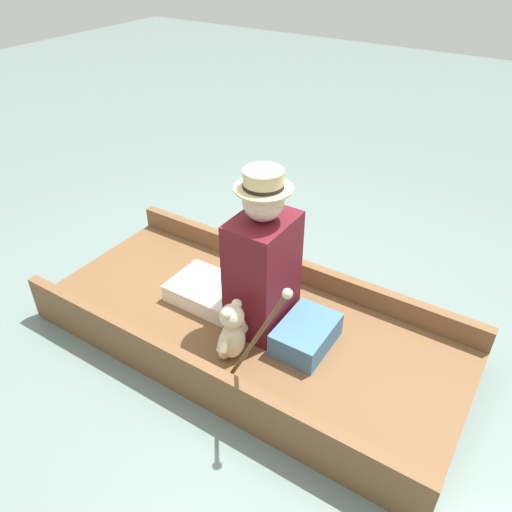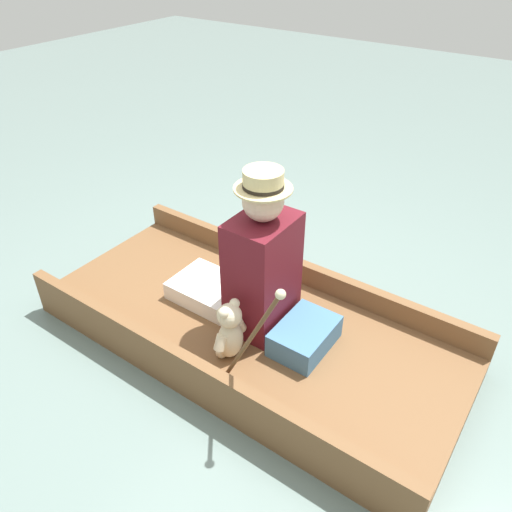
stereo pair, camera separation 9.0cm
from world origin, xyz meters
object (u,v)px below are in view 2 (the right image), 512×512
(wine_glass, at_px, (243,261))
(teddy_bear, at_px, (230,331))
(walking_cane, at_px, (254,334))
(seated_person, at_px, (253,267))

(wine_glass, bearing_deg, teddy_bear, -148.97)
(walking_cane, bearing_deg, teddy_bear, 58.14)
(seated_person, bearing_deg, wine_glass, 51.69)
(teddy_bear, xyz_separation_m, walking_cane, (-0.17, -0.27, 0.27))
(seated_person, relative_size, wine_glass, 7.91)
(teddy_bear, distance_m, walking_cane, 0.42)
(seated_person, relative_size, walking_cane, 1.28)
(seated_person, distance_m, teddy_bear, 0.37)
(seated_person, xyz_separation_m, teddy_bear, (-0.30, -0.07, -0.19))
(seated_person, height_order, walking_cane, seated_person)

